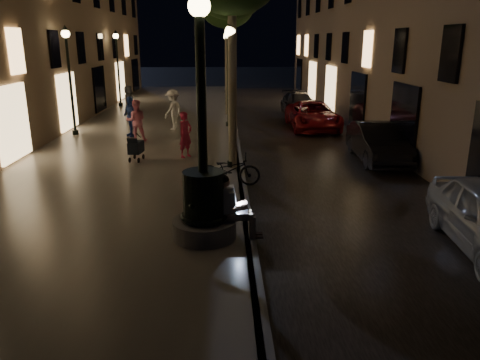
{
  "coord_description": "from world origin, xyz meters",
  "views": [
    {
      "loc": [
        -0.55,
        -7.56,
        4.36
      ],
      "look_at": [
        -0.18,
        3.0,
        1.2
      ],
      "focal_mm": 35.0,
      "sensor_mm": 36.0,
      "label": 1
    }
  ],
  "objects_px": {
    "lamp_curb_d": "(226,55)",
    "pedestrian_dark": "(129,101)",
    "lamp_curb_b": "(228,65)",
    "lamp_left_c": "(117,59)",
    "pedestrian_pink": "(136,121)",
    "pedestrian_blue": "(131,116)",
    "lamp_curb_c": "(227,59)",
    "tree_third": "(227,7)",
    "car_second": "(378,143)",
    "seated_man_laptop": "(232,205)",
    "stroller": "(136,147)",
    "car_rear": "(298,104)",
    "car_third": "(313,116)",
    "bicycle": "(229,170)",
    "lamp_left_b": "(69,67)",
    "pedestrian_red": "(185,135)",
    "lamp_curb_a": "(231,77)",
    "tree_far": "(227,9)",
    "pedestrian_white": "(173,110)",
    "fountain_lamppost": "(204,193)"
  },
  "relations": [
    {
      "from": "seated_man_laptop",
      "to": "bicycle",
      "type": "bearing_deg",
      "value": 90.21
    },
    {
      "from": "lamp_curb_d",
      "to": "car_second",
      "type": "bearing_deg",
      "value": -76.35
    },
    {
      "from": "lamp_curb_c",
      "to": "car_rear",
      "type": "distance_m",
      "value": 5.96
    },
    {
      "from": "tree_third",
      "to": "pedestrian_white",
      "type": "distance_m",
      "value": 7.44
    },
    {
      "from": "stroller",
      "to": "lamp_curb_d",
      "type": "bearing_deg",
      "value": 89.86
    },
    {
      "from": "stroller",
      "to": "car_rear",
      "type": "bearing_deg",
      "value": 65.2
    },
    {
      "from": "fountain_lamppost",
      "to": "lamp_curb_b",
      "type": "relative_size",
      "value": 1.08
    },
    {
      "from": "lamp_curb_b",
      "to": "pedestrian_pink",
      "type": "xyz_separation_m",
      "value": [
        -3.99,
        -3.59,
        -2.15
      ]
    },
    {
      "from": "tree_far",
      "to": "pedestrian_dark",
      "type": "distance_m",
      "value": 10.21
    },
    {
      "from": "lamp_curb_a",
      "to": "lamp_curb_c",
      "type": "relative_size",
      "value": 1.0
    },
    {
      "from": "seated_man_laptop",
      "to": "bicycle",
      "type": "relative_size",
      "value": 0.77
    },
    {
      "from": "lamp_curb_c",
      "to": "pedestrian_dark",
      "type": "distance_m",
      "value": 7.56
    },
    {
      "from": "car_third",
      "to": "pedestrian_red",
      "type": "bearing_deg",
      "value": -132.35
    },
    {
      "from": "lamp_left_b",
      "to": "bicycle",
      "type": "distance_m",
      "value": 11.04
    },
    {
      "from": "seated_man_laptop",
      "to": "stroller",
      "type": "height_order",
      "value": "seated_man_laptop"
    },
    {
      "from": "lamp_curb_a",
      "to": "car_rear",
      "type": "height_order",
      "value": "lamp_curb_a"
    },
    {
      "from": "tree_third",
      "to": "lamp_curb_b",
      "type": "height_order",
      "value": "tree_third"
    },
    {
      "from": "tree_third",
      "to": "tree_far",
      "type": "xyz_separation_m",
      "value": [
        0.08,
        6.0,
        0.29
      ]
    },
    {
      "from": "car_second",
      "to": "bicycle",
      "type": "bearing_deg",
      "value": -145.66
    },
    {
      "from": "car_rear",
      "to": "pedestrian_blue",
      "type": "xyz_separation_m",
      "value": [
        -8.72,
        -7.23,
        0.42
      ]
    },
    {
      "from": "lamp_curb_d",
      "to": "stroller",
      "type": "height_order",
      "value": "lamp_curb_d"
    },
    {
      "from": "lamp_curb_b",
      "to": "pedestrian_blue",
      "type": "xyz_separation_m",
      "value": [
        -4.42,
        -2.47,
        -2.14
      ]
    },
    {
      "from": "lamp_left_c",
      "to": "seated_man_laptop",
      "type": "bearing_deg",
      "value": -72.32
    },
    {
      "from": "pedestrian_white",
      "to": "lamp_left_c",
      "type": "bearing_deg",
      "value": -125.02
    },
    {
      "from": "stroller",
      "to": "car_third",
      "type": "xyz_separation_m",
      "value": [
        7.7,
        7.13,
        0.0
      ]
    },
    {
      "from": "lamp_left_c",
      "to": "pedestrian_blue",
      "type": "height_order",
      "value": "lamp_left_c"
    },
    {
      "from": "car_rear",
      "to": "bicycle",
      "type": "distance_m",
      "value": 15.55
    },
    {
      "from": "pedestrian_blue",
      "to": "pedestrian_dark",
      "type": "xyz_separation_m",
      "value": [
        -1.23,
        5.95,
        -0.04
      ]
    },
    {
      "from": "lamp_curb_d",
      "to": "pedestrian_red",
      "type": "relative_size",
      "value": 2.85
    },
    {
      "from": "lamp_curb_b",
      "to": "car_third",
      "type": "height_order",
      "value": "lamp_curb_b"
    },
    {
      "from": "lamp_curb_b",
      "to": "pedestrian_red",
      "type": "height_order",
      "value": "lamp_curb_b"
    },
    {
      "from": "lamp_left_c",
      "to": "pedestrian_dark",
      "type": "xyz_separation_m",
      "value": [
        1.45,
        -4.53,
        -2.18
      ]
    },
    {
      "from": "lamp_curb_b",
      "to": "lamp_left_c",
      "type": "bearing_deg",
      "value": 131.59
    },
    {
      "from": "car_second",
      "to": "lamp_left_c",
      "type": "bearing_deg",
      "value": 133.05
    },
    {
      "from": "lamp_curb_c",
      "to": "lamp_left_c",
      "type": "xyz_separation_m",
      "value": [
        -7.1,
        0.0,
        0.0
      ]
    },
    {
      "from": "lamp_curb_c",
      "to": "pedestrian_dark",
      "type": "xyz_separation_m",
      "value": [
        -5.65,
        -4.53,
        -2.18
      ]
    },
    {
      "from": "stroller",
      "to": "car_second",
      "type": "height_order",
      "value": "car_second"
    },
    {
      "from": "lamp_curb_c",
      "to": "tree_third",
      "type": "bearing_deg",
      "value": -90.0
    },
    {
      "from": "lamp_curb_a",
      "to": "pedestrian_pink",
      "type": "xyz_separation_m",
      "value": [
        -3.99,
        4.41,
        -2.15
      ]
    },
    {
      "from": "lamp_curb_d",
      "to": "pedestrian_dark",
      "type": "distance_m",
      "value": 13.91
    },
    {
      "from": "lamp_left_c",
      "to": "car_rear",
      "type": "distance_m",
      "value": 12.13
    },
    {
      "from": "lamp_left_b",
      "to": "tree_third",
      "type": "bearing_deg",
      "value": 40.2
    },
    {
      "from": "tree_third",
      "to": "pedestrian_pink",
      "type": "height_order",
      "value": "tree_third"
    },
    {
      "from": "lamp_curb_b",
      "to": "tree_far",
      "type": "bearing_deg",
      "value": 89.54
    },
    {
      "from": "fountain_lamppost",
      "to": "pedestrian_dark",
      "type": "bearing_deg",
      "value": 105.82
    },
    {
      "from": "pedestrian_pink",
      "to": "pedestrian_blue",
      "type": "height_order",
      "value": "pedestrian_blue"
    },
    {
      "from": "lamp_curb_d",
      "to": "pedestrian_white",
      "type": "relative_size",
      "value": 2.51
    },
    {
      "from": "pedestrian_blue",
      "to": "lamp_left_c",
      "type": "bearing_deg",
      "value": 151.6
    },
    {
      "from": "lamp_curb_d",
      "to": "pedestrian_dark",
      "type": "height_order",
      "value": "lamp_curb_d"
    },
    {
      "from": "tree_third",
      "to": "car_second",
      "type": "xyz_separation_m",
      "value": [
        5.5,
        -10.66,
        -5.43
      ]
    }
  ]
}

